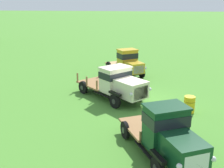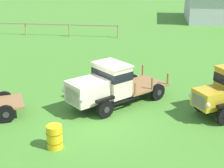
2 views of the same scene
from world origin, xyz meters
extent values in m
plane|color=#47842D|center=(0.00, 0.00, 0.00)|extent=(240.00, 240.00, 0.00)
cylinder|color=black|center=(-6.71, -2.24, 0.41)|extent=(0.80, 0.49, 0.81)
cylinder|color=#2D2D2D|center=(-6.67, -2.33, 0.41)|extent=(0.27, 0.15, 0.28)
cylinder|color=black|center=(-7.45, -0.68, 0.41)|extent=(0.80, 0.49, 0.81)
cylinder|color=#2D2D2D|center=(-7.49, -0.60, 0.41)|extent=(0.27, 0.15, 0.28)
cylinder|color=black|center=(-3.86, -0.89, 0.41)|extent=(0.80, 0.49, 0.81)
cylinder|color=#2D2D2D|center=(-3.82, -0.98, 0.41)|extent=(0.27, 0.15, 0.28)
cylinder|color=black|center=(-4.60, 0.67, 0.41)|extent=(0.80, 0.49, 0.81)
cylinder|color=#2D2D2D|center=(-4.64, 0.75, 0.41)|extent=(0.27, 0.15, 0.28)
cube|color=black|center=(-5.75, -0.83, 0.49)|extent=(4.57, 2.83, 0.12)
cube|color=#0F381E|center=(-7.29, -1.56, 1.04)|extent=(1.95, 1.77, 0.98)
cube|color=silver|center=(-7.98, -1.89, 0.99)|extent=(0.46, 0.88, 0.74)
sphere|color=silver|center=(-7.71, -2.48, 1.06)|extent=(0.20, 0.20, 0.20)
sphere|color=silver|center=(-8.27, -1.31, 1.06)|extent=(0.20, 0.20, 0.20)
cube|color=black|center=(-6.71, -2.24, 0.86)|extent=(0.93, 0.58, 0.12)
cube|color=black|center=(-7.45, -0.68, 0.86)|extent=(0.93, 0.58, 0.12)
cube|color=#0F381E|center=(-6.10, -0.99, 1.36)|extent=(1.61, 1.83, 1.63)
cube|color=black|center=(-6.10, -0.99, 1.73)|extent=(1.67, 1.88, 0.46)
cube|color=#0F381E|center=(-6.10, -0.99, 2.22)|extent=(1.74, 1.94, 0.08)
cube|color=black|center=(-5.64, -1.71, 0.47)|extent=(1.41, 0.76, 0.05)
cube|color=black|center=(-6.36, -0.18, 0.47)|extent=(1.41, 0.76, 0.05)
cube|color=olive|center=(-4.55, -0.26, 0.60)|extent=(2.88, 2.60, 0.10)
cube|color=olive|center=(-5.58, -0.75, 0.83)|extent=(0.78, 1.52, 0.44)
cylinder|color=black|center=(0.40, 0.13, 0.42)|extent=(0.73, 0.73, 0.85)
cylinder|color=#2D2D2D|center=(0.48, 0.05, 0.42)|extent=(0.23, 0.23, 0.30)
cylinder|color=black|center=(-1.01, 1.51, 0.42)|extent=(0.73, 0.73, 0.85)
cylinder|color=#2D2D2D|center=(-1.08, 1.59, 0.42)|extent=(0.23, 0.23, 0.30)
cylinder|color=black|center=(2.76, 2.53, 0.42)|extent=(0.73, 0.73, 0.85)
cylinder|color=#2D2D2D|center=(2.83, 2.45, 0.42)|extent=(0.23, 0.23, 0.30)
cylinder|color=black|center=(1.35, 3.91, 0.42)|extent=(0.73, 0.73, 0.85)
cylinder|color=#2D2D2D|center=(1.27, 3.99, 0.42)|extent=(0.23, 0.23, 0.30)
cube|color=black|center=(0.79, 1.93, 0.50)|extent=(4.23, 4.28, 0.12)
cube|color=beige|center=(-0.48, 0.64, 1.06)|extent=(2.19, 2.20, 1.00)
cube|color=silver|center=(-1.07, 0.04, 1.01)|extent=(0.82, 0.80, 0.75)
sphere|color=silver|center=(-0.55, -0.48, 1.09)|extent=(0.20, 0.20, 0.20)
sphere|color=silver|center=(-1.60, 0.55, 1.09)|extent=(0.20, 0.20, 0.20)
cube|color=black|center=(0.40, 0.13, 0.90)|extent=(0.82, 0.84, 0.12)
cube|color=black|center=(-1.01, 1.51, 0.90)|extent=(0.82, 0.84, 0.12)
cube|color=beige|center=(0.51, 1.65, 1.30)|extent=(2.03, 2.02, 1.47)
cube|color=black|center=(0.51, 1.65, 1.63)|extent=(2.09, 2.08, 0.41)
cube|color=beige|center=(0.51, 1.65, 2.08)|extent=(2.17, 2.16, 0.08)
cube|color=black|center=(1.28, 1.06, 0.48)|extent=(1.21, 1.22, 0.05)
cube|color=black|center=(-0.10, 2.41, 0.48)|extent=(1.21, 1.22, 0.05)
cube|color=olive|center=(1.79, 2.95, 0.61)|extent=(3.17, 3.17, 0.10)
cube|color=olive|center=(1.67, 1.49, 0.96)|extent=(0.11, 0.11, 0.59)
cube|color=olive|center=(0.33, 2.80, 0.96)|extent=(0.11, 0.11, 0.59)
cube|color=olive|center=(2.46, 2.30, 0.96)|extent=(0.11, 0.11, 0.59)
cube|color=olive|center=(1.12, 3.61, 0.96)|extent=(0.11, 0.11, 0.59)
cube|color=olive|center=(3.25, 3.10, 0.96)|extent=(0.11, 0.11, 0.59)
cube|color=olive|center=(1.91, 4.41, 0.96)|extent=(0.11, 0.11, 0.59)
cylinder|color=black|center=(5.67, 0.07, 0.45)|extent=(0.84, 0.59, 0.90)
cylinder|color=#2D2D2D|center=(5.71, -0.01, 0.45)|extent=(0.28, 0.19, 0.31)
cylinder|color=black|center=(4.83, 1.43, 0.45)|extent=(0.84, 0.59, 0.90)
cylinder|color=#2D2D2D|center=(4.78, 1.50, 0.45)|extent=(0.28, 0.19, 0.31)
cylinder|color=black|center=(8.14, 1.59, 0.45)|extent=(0.84, 0.59, 0.90)
cylinder|color=#2D2D2D|center=(8.19, 1.52, 0.45)|extent=(0.28, 0.19, 0.31)
cylinder|color=black|center=(7.30, 2.96, 0.45)|extent=(0.84, 0.59, 0.90)
cylinder|color=#2D2D2D|center=(7.26, 3.03, 0.45)|extent=(0.28, 0.19, 0.31)
cube|color=black|center=(6.44, 1.48, 0.53)|extent=(4.03, 2.95, 0.12)
cube|color=gold|center=(5.07, 0.64, 0.99)|extent=(1.74, 1.66, 0.80)
cube|color=silver|center=(4.52, 0.30, 0.95)|extent=(0.51, 0.78, 0.60)
sphere|color=silver|center=(4.83, -0.21, 1.01)|extent=(0.20, 0.20, 0.20)
sphere|color=silver|center=(4.20, 0.81, 1.01)|extent=(0.20, 0.20, 0.20)
cube|color=black|center=(5.67, 0.07, 0.95)|extent=(0.98, 0.71, 0.12)
cube|color=black|center=(4.83, 1.43, 0.95)|extent=(0.98, 0.71, 0.12)
cube|color=gold|center=(6.08, 1.26, 1.37)|extent=(1.60, 1.73, 1.55)
cube|color=black|center=(6.08, 1.26, 1.72)|extent=(1.65, 1.78, 0.44)
cube|color=gold|center=(6.08, 1.26, 2.18)|extent=(1.72, 1.84, 0.08)
cube|color=black|center=(6.58, 0.65, 0.51)|extent=(1.28, 0.86, 0.05)
cube|color=black|center=(5.75, 1.98, 0.51)|extent=(1.28, 0.86, 0.05)
cube|color=tan|center=(7.44, 2.10, 0.64)|extent=(2.73, 2.54, 0.10)
cube|color=tan|center=(6.54, 1.55, 0.87)|extent=(0.87, 1.34, 0.44)
cylinder|color=gold|center=(-1.14, -2.69, 0.47)|extent=(0.61, 0.61, 0.94)
cylinder|color=#896E0F|center=(-1.14, -2.69, 0.66)|extent=(0.64, 0.64, 0.03)
cylinder|color=#896E0F|center=(-1.14, -2.69, 0.28)|extent=(0.64, 0.64, 0.03)
camera|label=1|loc=(-16.21, -0.07, 6.20)|focal=45.00mm
camera|label=2|loc=(2.44, -13.83, 6.88)|focal=55.00mm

